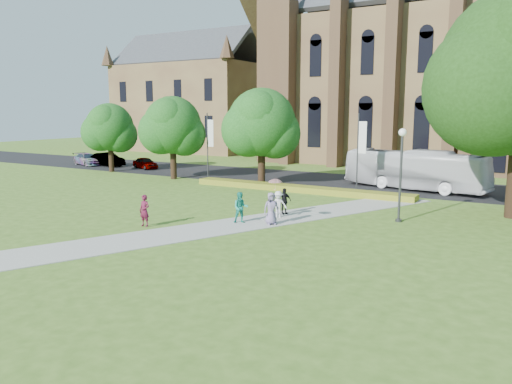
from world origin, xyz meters
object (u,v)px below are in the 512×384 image
Objects in this scene: car_0 at (145,163)px; car_1 at (107,159)px; pedestrian_0 at (144,211)px; car_2 at (88,159)px; streetlamp at (401,164)px; tour_coach at (415,170)px.

car_0 is 5.46m from car_1.
car_1 is at bearing 138.30° from pedestrian_0.
car_1 is 2.83m from car_2.
streetlamp reaches higher than car_1.
pedestrian_0 is (-9.52, -20.38, -0.70)m from tour_coach.
pedestrian_0 reaches higher than car_0.
car_0 is 0.79× the size of car_2.
car_2 is at bearing 113.61° from car_0.
car_0 is 8.28m from car_2.
tour_coach is at bearing -82.79° from car_1.
pedestrian_0 is at bearing -123.00° from car_1.
car_0 is 27.63m from pedestrian_0.
car_1 is (-33.71, -0.32, -0.82)m from tour_coach.
car_2 is (-8.26, -0.58, 0.05)m from car_0.
streetlamp is 12.46m from tour_coach.
car_1 is 2.66× the size of pedestrian_0.
car_0 is at bearing 130.68° from pedestrian_0.
tour_coach is 22.51m from pedestrian_0.
pedestrian_0 is at bearing -117.72° from car_0.
car_1 reaches higher than car_0.
tour_coach is at bearing -71.79° from car_2.
pedestrian_0 reaches higher than car_1.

